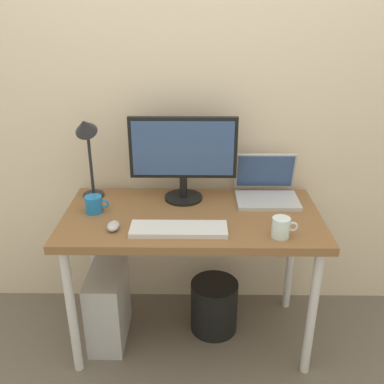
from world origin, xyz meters
name	(u,v)px	position (x,y,z in m)	size (l,w,h in m)	color
ground_plane	(192,334)	(0.00, 0.00, 0.00)	(6.00, 6.00, 0.00)	#665B51
back_wall	(193,87)	(0.00, 0.37, 1.30)	(4.40, 0.04, 2.60)	beige
desk	(192,228)	(0.00, 0.00, 0.67)	(1.26, 0.63, 0.75)	brown
monitor	(183,153)	(-0.05, 0.18, 1.00)	(0.54, 0.20, 0.44)	black
laptop	(266,188)	(0.39, 0.20, 0.81)	(0.32, 0.27, 0.23)	#B2B2B7
desk_lamp	(87,139)	(-0.53, 0.18, 1.08)	(0.11, 0.16, 0.46)	#232328
keyboard	(179,229)	(-0.06, -0.17, 0.76)	(0.44, 0.14, 0.02)	silver
mouse	(113,226)	(-0.36, -0.16, 0.77)	(0.06, 0.09, 0.03)	#B2B2B7
coffee_mug	(94,204)	(-0.48, 0.02, 0.79)	(0.12, 0.08, 0.08)	#1E72BF
glass_cup	(281,227)	(0.39, -0.21, 0.79)	(0.12, 0.08, 0.09)	silver
computer_tower	(108,305)	(-0.45, -0.02, 0.21)	(0.18, 0.36, 0.42)	#B2B2B7
wastebasket	(214,306)	(0.12, 0.05, 0.15)	(0.26, 0.26, 0.30)	black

